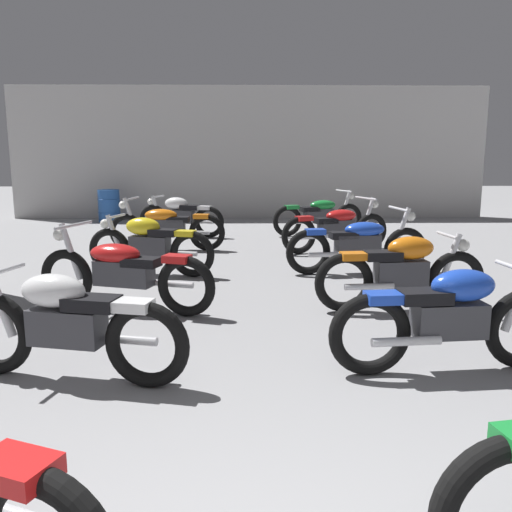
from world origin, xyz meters
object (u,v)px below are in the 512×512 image
Objects in this scene: motorcycle_left_row_4 at (166,226)px; motorcycle_right_row_5 at (319,214)px; motorcycle_left_row_1 at (66,323)px; motorcycle_right_row_3 at (359,243)px; motorcycle_left_row_5 at (180,215)px; motorcycle_right_row_2 at (402,271)px; motorcycle_right_row_4 at (337,227)px; motorcycle_left_row_3 at (149,244)px; motorcycle_left_row_2 at (123,272)px; oil_drum at (109,206)px; motorcycle_right_row_1 at (450,317)px.

motorcycle_right_row_5 is (3.10, 1.91, 0.00)m from motorcycle_left_row_4.
motorcycle_right_row_3 is (3.07, 3.86, -0.01)m from motorcycle_left_row_1.
motorcycle_right_row_5 reaches higher than motorcycle_left_row_5.
motorcycle_right_row_4 reaches higher than motorcycle_right_row_2.
motorcycle_right_row_5 is at bearing 52.93° from motorcycle_left_row_3.
motorcycle_left_row_2 is 1.09× the size of motorcycle_left_row_3.
motorcycle_left_row_5 is 0.92× the size of motorcycle_right_row_5.
oil_drum is at bearing 122.37° from motorcycle_right_row_2.
motorcycle_left_row_4 is at bearing 128.56° from motorcycle_right_row_2.
motorcycle_right_row_1 is at bearing -90.34° from motorcycle_right_row_4.
motorcycle_left_row_4 is 1.10× the size of motorcycle_right_row_1.
motorcycle_left_row_5 is 0.92× the size of motorcycle_right_row_4.
motorcycle_left_row_2 and motorcycle_right_row_4 have the same top height.
motorcycle_right_row_2 is at bearing -88.85° from motorcycle_right_row_5.
motorcycle_right_row_4 reaches higher than motorcycle_left_row_1.
motorcycle_left_row_2 reaches higher than motorcycle_left_row_3.
motorcycle_left_row_5 is 4.88m from motorcycle_right_row_3.
motorcycle_left_row_1 is 3.66m from motorcycle_right_row_2.
oil_drum is (-2.19, 10.29, -0.03)m from motorcycle_left_row_1.
motorcycle_right_row_1 is (3.10, -5.80, 0.01)m from motorcycle_left_row_4.
motorcycle_right_row_5 is at bearing 63.00° from motorcycle_left_row_2.
motorcycle_right_row_1 is at bearing -50.56° from motorcycle_left_row_3.
motorcycle_left_row_1 and motorcycle_left_row_5 have the same top height.
motorcycle_right_row_3 is at bearing 92.15° from motorcycle_right_row_2.
motorcycle_left_row_3 is at bearing -88.39° from motorcycle_left_row_4.
motorcycle_left_row_4 is 5.16m from motorcycle_right_row_2.
oil_drum is at bearing 138.89° from motorcycle_right_row_4.
motorcycle_left_row_3 is 3.08m from motorcycle_right_row_3.
motorcycle_right_row_3 and motorcycle_right_row_4 have the same top height.
oil_drum is (-5.22, 10.19, -0.03)m from motorcycle_right_row_1.
motorcycle_left_row_1 and motorcycle_right_row_1 have the same top height.
oil_drum is (-2.12, 4.38, -0.03)m from motorcycle_left_row_4.
motorcycle_left_row_1 is 10.53m from oil_drum.
motorcycle_right_row_3 is at bearing -89.35° from motorcycle_right_row_5.
motorcycle_left_row_4 reaches higher than motorcycle_left_row_3.
motorcycle_right_row_1 is at bearing 2.03° from motorcycle_left_row_1.
motorcycle_right_row_2 is 0.95× the size of motorcycle_right_row_4.
oil_drum is (-5.25, 4.58, -0.03)m from motorcycle_right_row_4.
motorcycle_right_row_4 is at bearing 89.66° from motorcycle_right_row_1.
motorcycle_left_row_5 is at bearing 90.08° from motorcycle_left_row_1.
motorcycle_left_row_4 is (-0.08, 5.91, -0.01)m from motorcycle_left_row_1.
motorcycle_left_row_2 is 1.10× the size of motorcycle_left_row_5.
motorcycle_right_row_5 reaches higher than motorcycle_left_row_1.
motorcycle_left_row_5 is 3.43m from oil_drum.
motorcycle_left_row_5 is (-0.02, 5.73, 0.01)m from motorcycle_left_row_2.
motorcycle_right_row_1 is at bearing -68.09° from motorcycle_left_row_5.
motorcycle_right_row_4 reaches higher than motorcycle_left_row_3.
motorcycle_left_row_3 is 0.89× the size of motorcycle_right_row_3.
motorcycle_left_row_2 is (0.01, 1.92, -0.01)m from motorcycle_left_row_1.
motorcycle_left_row_3 is 5.04m from motorcycle_right_row_5.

